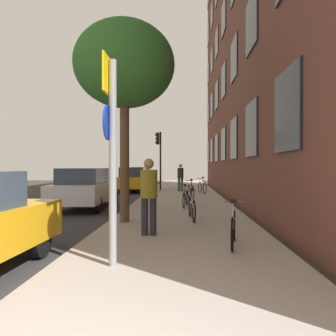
{
  "coord_description": "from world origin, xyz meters",
  "views": [
    {
      "loc": [
        1.16,
        -1.41,
        1.71
      ],
      "look_at": [
        0.49,
        12.83,
        1.63
      ],
      "focal_mm": 33.88,
      "sensor_mm": 36.0,
      "label": 1
    }
  ],
  "objects_px": {
    "traffic_light": "(159,150)",
    "bicycle_1": "(192,208)",
    "bicycle_3": "(191,191)",
    "bicycle_0": "(233,227)",
    "car_1": "(86,187)",
    "car_2": "(134,179)",
    "pedestrian_1": "(180,176)",
    "bicycle_2": "(185,198)",
    "sign_post": "(111,143)",
    "bicycle_4": "(202,187)",
    "pedestrian_0": "(149,191)",
    "tree_near": "(125,66)",
    "car_3": "(142,175)"
  },
  "relations": [
    {
      "from": "traffic_light",
      "to": "bicycle_1",
      "type": "distance_m",
      "value": 12.28
    },
    {
      "from": "bicycle_3",
      "to": "bicycle_0",
      "type": "bearing_deg",
      "value": -86.03
    },
    {
      "from": "car_1",
      "to": "car_2",
      "type": "height_order",
      "value": "same"
    },
    {
      "from": "pedestrian_1",
      "to": "traffic_light",
      "type": "bearing_deg",
      "value": 138.83
    },
    {
      "from": "bicycle_3",
      "to": "car_1",
      "type": "bearing_deg",
      "value": -147.92
    },
    {
      "from": "bicycle_2",
      "to": "car_2",
      "type": "xyz_separation_m",
      "value": [
        -3.39,
        8.61,
        0.37
      ]
    },
    {
      "from": "sign_post",
      "to": "traffic_light",
      "type": "xyz_separation_m",
      "value": [
        -0.47,
        16.32,
        0.71
      ]
    },
    {
      "from": "bicycle_2",
      "to": "car_1",
      "type": "relative_size",
      "value": 0.35
    },
    {
      "from": "bicycle_4",
      "to": "pedestrian_0",
      "type": "xyz_separation_m",
      "value": [
        -1.91,
        -11.14,
        0.63
      ]
    },
    {
      "from": "car_1",
      "to": "car_2",
      "type": "xyz_separation_m",
      "value": [
        0.66,
        8.33,
        0.0
      ]
    },
    {
      "from": "tree_near",
      "to": "car_2",
      "type": "bearing_deg",
      "value": 97.68
    },
    {
      "from": "traffic_light",
      "to": "bicycle_1",
      "type": "height_order",
      "value": "traffic_light"
    },
    {
      "from": "car_3",
      "to": "sign_post",
      "type": "bearing_deg",
      "value": -83.65
    },
    {
      "from": "traffic_light",
      "to": "bicycle_0",
      "type": "relative_size",
      "value": 2.44
    },
    {
      "from": "bicycle_0",
      "to": "bicycle_3",
      "type": "relative_size",
      "value": 0.96
    },
    {
      "from": "traffic_light",
      "to": "bicycle_4",
      "type": "xyz_separation_m",
      "value": [
        2.74,
        -2.91,
        -2.28
      ]
    },
    {
      "from": "bicycle_0",
      "to": "bicycle_2",
      "type": "xyz_separation_m",
      "value": [
        -0.91,
        6.0,
        -0.01
      ]
    },
    {
      "from": "pedestrian_0",
      "to": "bicycle_2",
      "type": "bearing_deg",
      "value": 80.21
    },
    {
      "from": "sign_post",
      "to": "pedestrian_1",
      "type": "xyz_separation_m",
      "value": [
        0.99,
        15.05,
        -0.96
      ]
    },
    {
      "from": "traffic_light",
      "to": "car_1",
      "type": "bearing_deg",
      "value": -105.16
    },
    {
      "from": "traffic_light",
      "to": "pedestrian_0",
      "type": "xyz_separation_m",
      "value": [
        0.83,
        -14.05,
        -1.65
      ]
    },
    {
      "from": "bicycle_3",
      "to": "car_2",
      "type": "relative_size",
      "value": 0.37
    },
    {
      "from": "bicycle_0",
      "to": "bicycle_1",
      "type": "relative_size",
      "value": 0.94
    },
    {
      "from": "bicycle_4",
      "to": "traffic_light",
      "type": "bearing_deg",
      "value": 133.22
    },
    {
      "from": "pedestrian_0",
      "to": "car_1",
      "type": "relative_size",
      "value": 0.4
    },
    {
      "from": "traffic_light",
      "to": "car_2",
      "type": "height_order",
      "value": "traffic_light"
    },
    {
      "from": "bicycle_0",
      "to": "bicycle_1",
      "type": "distance_m",
      "value": 3.09
    },
    {
      "from": "bicycle_2",
      "to": "pedestrian_1",
      "type": "distance_m",
      "value": 7.67
    },
    {
      "from": "sign_post",
      "to": "car_2",
      "type": "distance_m",
      "value": 16.22
    },
    {
      "from": "car_3",
      "to": "bicycle_2",
      "type": "bearing_deg",
      "value": -76.87
    },
    {
      "from": "tree_near",
      "to": "bicycle_3",
      "type": "distance_m",
      "value": 7.86
    },
    {
      "from": "bicycle_0",
      "to": "bicycle_2",
      "type": "relative_size",
      "value": 1.02
    },
    {
      "from": "bicycle_1",
      "to": "car_3",
      "type": "xyz_separation_m",
      "value": [
        -4.12,
        19.95,
        0.36
      ]
    },
    {
      "from": "tree_near",
      "to": "bicycle_0",
      "type": "xyz_separation_m",
      "value": [
        2.68,
        -2.61,
        -4.1
      ]
    },
    {
      "from": "sign_post",
      "to": "pedestrian_1",
      "type": "distance_m",
      "value": 15.11
    },
    {
      "from": "pedestrian_1",
      "to": "bicycle_0",
      "type": "bearing_deg",
      "value": -85.12
    },
    {
      "from": "bicycle_4",
      "to": "bicycle_0",
      "type": "bearing_deg",
      "value": -90.54
    },
    {
      "from": "pedestrian_1",
      "to": "car_2",
      "type": "relative_size",
      "value": 0.38
    },
    {
      "from": "bicycle_2",
      "to": "pedestrian_0",
      "type": "height_order",
      "value": "pedestrian_0"
    },
    {
      "from": "car_1",
      "to": "pedestrian_1",
      "type": "bearing_deg",
      "value": 62.69
    },
    {
      "from": "bicycle_1",
      "to": "sign_post",
      "type": "bearing_deg",
      "value": -107.7
    },
    {
      "from": "car_2",
      "to": "traffic_light",
      "type": "bearing_deg",
      "value": 10.08
    },
    {
      "from": "bicycle_0",
      "to": "car_2",
      "type": "relative_size",
      "value": 0.35
    },
    {
      "from": "tree_near",
      "to": "car_1",
      "type": "distance_m",
      "value": 5.71
    },
    {
      "from": "sign_post",
      "to": "bicycle_4",
      "type": "distance_m",
      "value": 13.69
    },
    {
      "from": "bicycle_3",
      "to": "bicycle_4",
      "type": "bearing_deg",
      "value": 76.2
    },
    {
      "from": "bicycle_4",
      "to": "bicycle_3",
      "type": "bearing_deg",
      "value": -103.8
    },
    {
      "from": "traffic_light",
      "to": "pedestrian_1",
      "type": "xyz_separation_m",
      "value": [
        1.46,
        -1.28,
        -1.67
      ]
    },
    {
      "from": "sign_post",
      "to": "bicycle_1",
      "type": "xyz_separation_m",
      "value": [
        1.41,
        4.41,
        -1.59
      ]
    },
    {
      "from": "tree_near",
      "to": "bicycle_4",
      "type": "distance_m",
      "value": 10.61
    }
  ]
}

